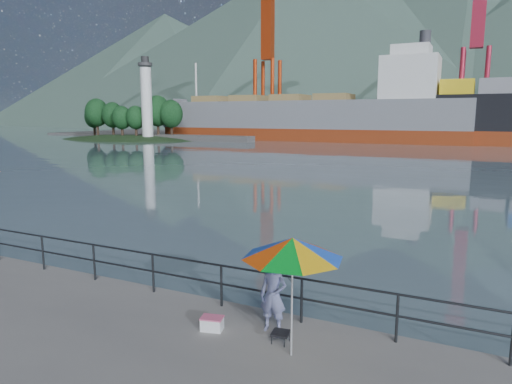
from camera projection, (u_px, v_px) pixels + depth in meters
harbor_water at (452, 131)px, 125.19m from camera, size 500.00×280.00×0.00m
far_dock at (498, 138)px, 88.05m from camera, size 200.00×40.00×0.40m
guardrail at (186, 279)px, 11.14m from camera, size 22.00×0.06×1.03m
lighthouse_islet at (127, 137)px, 88.26m from camera, size 48.00×26.40×19.20m
fisherman at (273, 295)px, 9.43m from camera, size 0.59×0.41×1.56m
beach_umbrella at (293, 248)px, 8.24m from camera, size 2.26×2.26×2.29m
folding_stool at (281, 337)px, 9.04m from camera, size 0.38×0.38×0.22m
cooler_bag at (212, 324)px, 9.58m from camera, size 0.50×0.39×0.26m
fishing_rod at (285, 311)px, 10.53m from camera, size 0.22×1.57×1.11m
bulk_carrier at (316, 117)px, 84.32m from camera, size 57.37×9.93×14.50m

